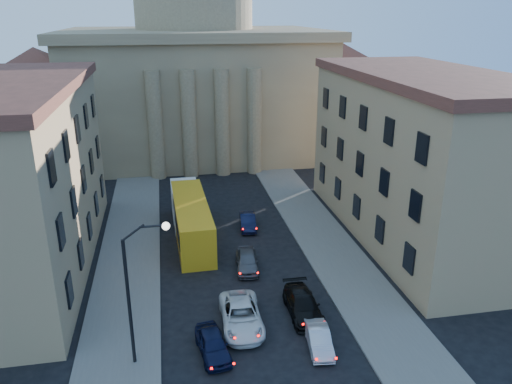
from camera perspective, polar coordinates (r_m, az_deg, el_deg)
sidewalk_left at (r=40.02m, az=-14.53°, el=-9.59°), size 5.00×60.00×0.15m
sidewalk_right at (r=42.06m, az=9.41°, el=-7.64°), size 5.00×60.00×0.15m
church at (r=72.87m, az=-6.84°, el=13.97°), size 68.02×28.76×36.60m
building_left at (r=42.41m, az=-26.61°, el=1.42°), size 11.60×26.60×14.70m
building_right at (r=46.20m, az=18.25°, el=3.96°), size 11.60×26.60×14.70m
street_lamp at (r=28.66m, az=-13.44°, el=-10.14°), size 2.62×0.44×8.83m
car_left_near at (r=31.22m, az=-4.97°, el=-16.93°), size 2.16×4.25×1.39m
car_right_near at (r=31.86m, az=7.21°, el=-16.34°), size 1.71×3.85×1.23m
car_left_mid at (r=33.39m, az=-1.70°, el=-13.93°), size 2.78×5.69×1.56m
car_right_mid at (r=34.64m, az=5.38°, el=-12.73°), size 2.12×5.08×1.47m
car_right_far at (r=39.97m, az=-1.03°, el=-7.85°), size 2.19×4.44×1.45m
car_right_distant at (r=47.19m, az=-0.95°, el=-3.38°), size 1.78×4.15×1.33m
city_bus at (r=44.93m, az=-7.37°, el=-3.10°), size 3.23×12.56×3.52m
box_truck at (r=48.67m, az=-8.02°, el=-1.56°), size 2.63×6.44×3.51m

